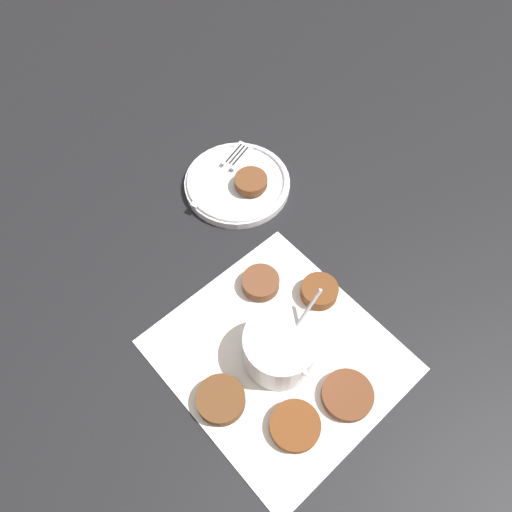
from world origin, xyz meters
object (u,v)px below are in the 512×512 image
object	(u,v)px
sauce_bowl	(280,349)
serving_plate	(237,183)
fritter_on_plate	(251,181)
fork	(227,167)

from	to	relation	value
sauce_bowl	serving_plate	distance (m)	0.33
fritter_on_plate	fork	world-z (taller)	fritter_on_plate
fritter_on_plate	fork	distance (m)	0.06
sauce_bowl	serving_plate	xyz separation A→B (m)	(-0.30, 0.13, -0.02)
serving_plate	fork	distance (m)	0.03
serving_plate	fritter_on_plate	bearing A→B (deg)	28.65
sauce_bowl	fork	distance (m)	0.36
sauce_bowl	serving_plate	bearing A→B (deg)	156.65
fritter_on_plate	serving_plate	bearing A→B (deg)	-151.35
serving_plate	sauce_bowl	bearing A→B (deg)	-23.35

